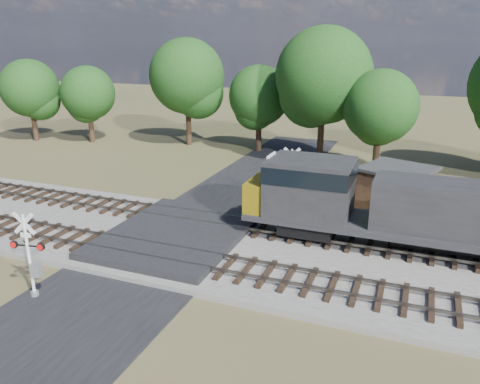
% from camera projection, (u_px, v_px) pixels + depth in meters
% --- Properties ---
extents(ground, '(160.00, 160.00, 0.00)m').
position_uv_depth(ground, '(173.00, 244.00, 25.26)').
color(ground, '#484D29').
rests_on(ground, ground).
extents(ballast_bed, '(140.00, 10.00, 0.30)m').
position_uv_depth(ballast_bed, '(363.00, 270.00, 22.18)').
color(ballast_bed, gray).
rests_on(ballast_bed, ground).
extents(road, '(7.00, 60.00, 0.08)m').
position_uv_depth(road, '(173.00, 244.00, 25.25)').
color(road, black).
rests_on(road, ground).
extents(crossing_panel, '(7.00, 9.00, 0.62)m').
position_uv_depth(crossing_panel, '(177.00, 236.00, 25.61)').
color(crossing_panel, '#262628').
rests_on(crossing_panel, ground).
extents(track_near, '(140.00, 2.60, 0.33)m').
position_uv_depth(track_near, '(209.00, 263.00, 22.28)').
color(track_near, black).
rests_on(track_near, ballast_bed).
extents(track_far, '(140.00, 2.60, 0.33)m').
position_uv_depth(track_far, '(246.00, 226.00, 26.70)').
color(track_far, black).
rests_on(track_far, ballast_bed).
extents(crossing_signal_near, '(1.57, 0.41, 3.91)m').
position_uv_depth(crossing_signal_near, '(32.00, 263.00, 19.59)').
color(crossing_signal_near, silver).
rests_on(crossing_signal_near, ground).
extents(crossing_signal_far, '(1.70, 0.47, 4.26)m').
position_uv_depth(crossing_signal_far, '(289.00, 186.00, 29.41)').
color(crossing_signal_far, silver).
rests_on(crossing_signal_far, ground).
extents(equipment_shed, '(5.29, 5.29, 2.78)m').
position_uv_depth(equipment_shed, '(396.00, 188.00, 30.22)').
color(equipment_shed, '#3F241B').
rests_on(equipment_shed, ground).
extents(treeline, '(80.51, 12.07, 11.98)m').
position_uv_depth(treeline, '(437.00, 88.00, 36.95)').
color(treeline, black).
rests_on(treeline, ground).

